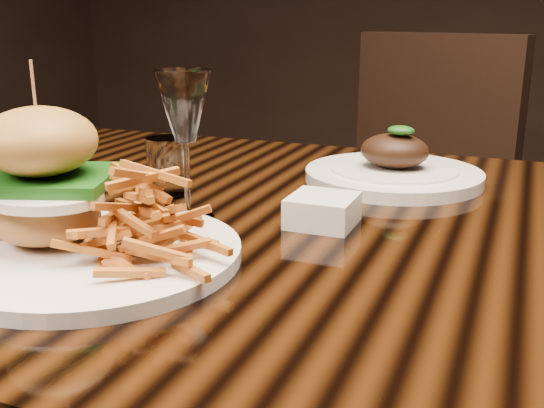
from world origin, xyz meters
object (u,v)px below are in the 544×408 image
at_px(wine_glass, 184,112).
at_px(chair_far, 408,198).
at_px(dining_table, 328,278).
at_px(far_dish, 394,171).
at_px(burger_plate, 89,209).

height_order(wine_glass, chair_far, chair_far).
distance_m(dining_table, far_dish, 0.24).
relative_size(wine_glass, chair_far, 0.19).
bearing_deg(dining_table, wine_glass, -158.31).
bearing_deg(far_dish, chair_far, 97.50).
relative_size(burger_plate, wine_glass, 1.65).
xyz_separation_m(burger_plate, far_dish, (0.22, 0.44, -0.04)).
bearing_deg(chair_far, wine_glass, -76.30).
bearing_deg(dining_table, chair_far, 93.52).
distance_m(burger_plate, far_dish, 0.49).
distance_m(dining_table, burger_plate, 0.32).
distance_m(burger_plate, chair_far, 1.15).
bearing_deg(burger_plate, dining_table, 43.05).
height_order(far_dish, chair_far, chair_far).
distance_m(far_dish, chair_far, 0.71).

